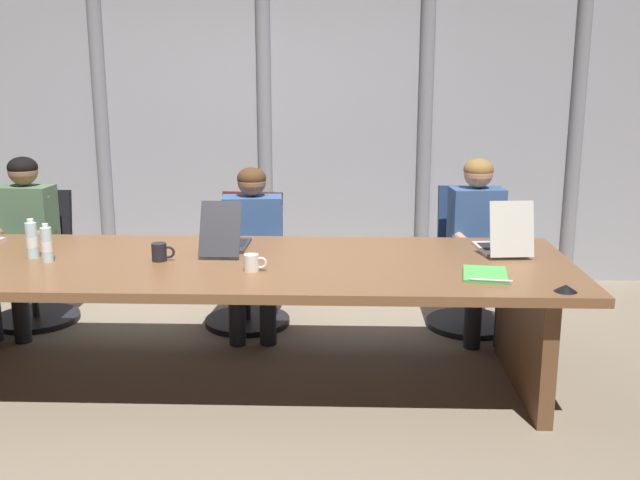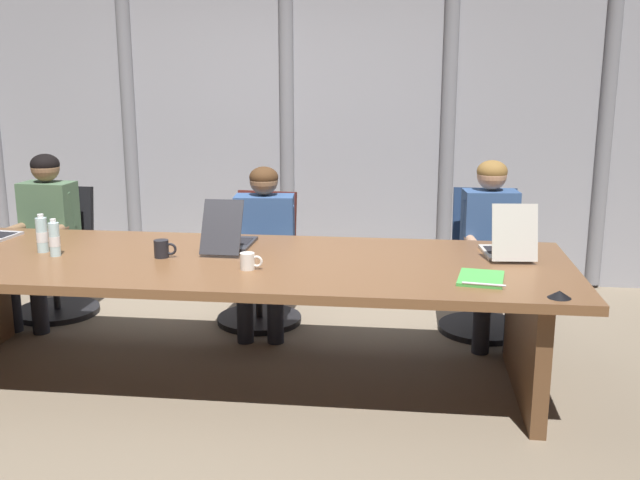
# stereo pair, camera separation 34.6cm
# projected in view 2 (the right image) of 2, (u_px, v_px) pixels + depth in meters

# --- Properties ---
(ground_plane) EXTENTS (12.91, 12.91, 0.00)m
(ground_plane) POSITION_uv_depth(u_px,v_px,m) (230.00, 379.00, 4.27)
(ground_plane) COLOR #7F705B
(conference_table) EXTENTS (3.83, 1.26, 0.73)m
(conference_table) POSITION_uv_depth(u_px,v_px,m) (227.00, 283.00, 4.13)
(conference_table) COLOR brown
(conference_table) RESTS_ON ground_plane
(curtain_backdrop) EXTENTS (6.45, 0.17, 2.90)m
(curtain_backdrop) POSITION_uv_depth(u_px,v_px,m) (289.00, 108.00, 6.10)
(curtain_backdrop) COLOR #9999A0
(curtain_backdrop) RESTS_ON ground_plane
(laptop_left_mid) EXTENTS (0.24, 0.50, 0.31)m
(laptop_left_mid) POSITION_uv_depth(u_px,v_px,m) (230.00, 238.00, 4.33)
(laptop_left_mid) COLOR #2D2D33
(laptop_left_mid) RESTS_ON conference_table
(laptop_center) EXTENTS (0.28, 0.43, 0.33)m
(laptop_center) POSITION_uv_depth(u_px,v_px,m) (508.00, 246.00, 4.13)
(laptop_center) COLOR beige
(laptop_center) RESTS_ON conference_table
(office_chair_left_end) EXTENTS (0.60, 0.60, 0.92)m
(office_chair_left_end) POSITION_uv_depth(u_px,v_px,m) (58.00, 267.00, 5.39)
(office_chair_left_end) COLOR black
(office_chair_left_end) RESTS_ON ground_plane
(office_chair_left_mid) EXTENTS (0.60, 0.60, 0.91)m
(office_chair_left_mid) POSITION_uv_depth(u_px,v_px,m) (261.00, 274.00, 5.21)
(office_chair_left_mid) COLOR #511E19
(office_chair_left_mid) RESTS_ON ground_plane
(office_chair_center) EXTENTS (0.60, 0.60, 0.96)m
(office_chair_center) POSITION_uv_depth(u_px,v_px,m) (484.00, 279.00, 5.03)
(office_chair_center) COLOR navy
(office_chair_center) RESTS_ON ground_plane
(person_left_end) EXTENTS (0.40, 0.56, 1.19)m
(person_left_end) POSITION_uv_depth(u_px,v_px,m) (44.00, 228.00, 5.16)
(person_left_end) COLOR #4C6B4C
(person_left_end) RESTS_ON ground_plane
(person_left_mid) EXTENTS (0.45, 0.57, 1.12)m
(person_left_mid) POSITION_uv_depth(u_px,v_px,m) (264.00, 238.00, 4.98)
(person_left_mid) COLOR #335184
(person_left_mid) RESTS_ON ground_plane
(person_center) EXTENTS (0.40, 0.57, 1.19)m
(person_center) POSITION_uv_depth(u_px,v_px,m) (491.00, 240.00, 4.80)
(person_center) COLOR #335184
(person_center) RESTS_ON ground_plane
(water_bottle_primary) EXTENTS (0.06, 0.06, 0.22)m
(water_bottle_primary) POSITION_uv_depth(u_px,v_px,m) (54.00, 239.00, 4.14)
(water_bottle_primary) COLOR silver
(water_bottle_primary) RESTS_ON conference_table
(water_bottle_secondary) EXTENTS (0.07, 0.07, 0.22)m
(water_bottle_secondary) POSITION_uv_depth(u_px,v_px,m) (42.00, 235.00, 4.23)
(water_bottle_secondary) COLOR silver
(water_bottle_secondary) RESTS_ON conference_table
(coffee_mug_near) EXTENTS (0.12, 0.08, 0.09)m
(coffee_mug_near) POSITION_uv_depth(u_px,v_px,m) (248.00, 261.00, 3.87)
(coffee_mug_near) COLOR white
(coffee_mug_near) RESTS_ON conference_table
(coffee_mug_far) EXTENTS (0.13, 0.08, 0.10)m
(coffee_mug_far) POSITION_uv_depth(u_px,v_px,m) (162.00, 249.00, 4.12)
(coffee_mug_far) COLOR black
(coffee_mug_far) RESTS_ON conference_table
(conference_mic_middle) EXTENTS (0.11, 0.11, 0.03)m
(conference_mic_middle) POSITION_uv_depth(u_px,v_px,m) (559.00, 294.00, 3.39)
(conference_mic_middle) COLOR black
(conference_mic_middle) RESTS_ON conference_table
(spiral_notepad) EXTENTS (0.26, 0.34, 0.03)m
(spiral_notepad) POSITION_uv_depth(u_px,v_px,m) (481.00, 278.00, 3.68)
(spiral_notepad) COLOR #4CB74C
(spiral_notepad) RESTS_ON conference_table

